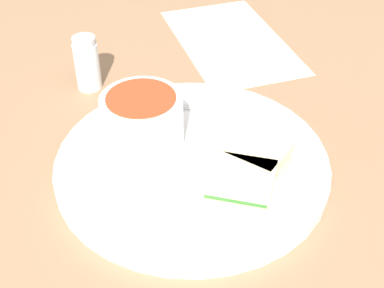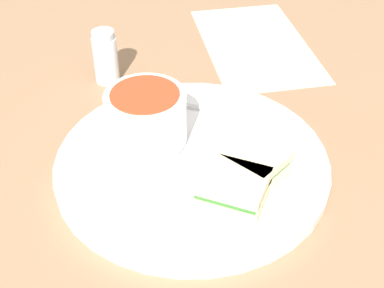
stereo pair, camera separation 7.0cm
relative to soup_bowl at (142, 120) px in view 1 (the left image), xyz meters
The scene contains 8 objects.
ground_plane 0.09m from the soup_bowl, 164.77° to the left, with size 2.40×2.40×0.00m, color #8E6B4C.
plate 0.09m from the soup_bowl, 164.77° to the left, with size 0.37×0.37×0.02m.
soup_bowl is the anchor object (origin of this frame).
spoon 0.10m from the soup_bowl, 100.37° to the right, with size 0.12×0.02×0.01m.
sandwich_half_near 0.16m from the soup_bowl, 150.09° to the left, with size 0.09×0.07×0.03m.
sandwich_half_far 0.15m from the soup_bowl, behind, with size 0.10×0.10×0.03m.
salt_shaker 0.20m from the soup_bowl, 50.44° to the right, with size 0.04×0.04×0.09m.
menu_sheet 0.36m from the soup_bowl, 104.21° to the right, with size 0.31×0.36×0.00m.
Camera 1 is at (-0.08, 0.53, 0.48)m, focal length 50.00 mm.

